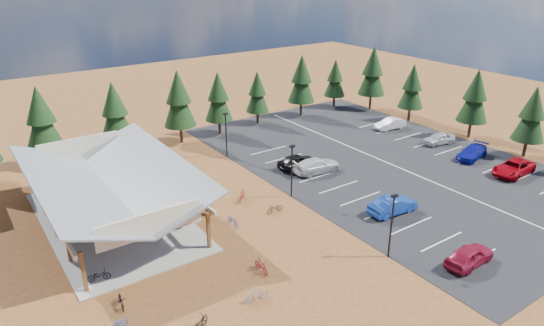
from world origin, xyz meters
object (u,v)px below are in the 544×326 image
(bike_pavilion, at_px, (109,180))
(bike_3, at_px, (66,195))
(bike_8, at_px, (121,300))
(car_7, at_px, (472,152))
(bike_2, at_px, (70,223))
(bike_5, at_px, (129,212))
(bike_15, at_px, (242,196))
(car_6, at_px, (514,168))
(bike_11, at_px, (261,266))
(bike_1, at_px, (79,237))
(bike_0, at_px, (99,275))
(bike_14, at_px, (233,220))
(trash_bin_0, at_px, (209,210))
(car_8, at_px, (439,138))
(car_3, at_px, (317,165))
(car_0, at_px, (469,255))
(bike_12, at_px, (199,324))
(lamp_post_2, at_px, (226,132))
(bike_4, at_px, (171,226))
(car_9, at_px, (390,124))
(bike_13, at_px, (257,295))
(car_1, at_px, (393,205))
(lamp_post_1, at_px, (292,168))
(bike_7, at_px, (111,179))
(lamp_post_0, at_px, (392,222))
(trash_bin_1, at_px, (189,198))
(bike_16, at_px, (275,208))
(car_4, at_px, (297,161))
(bike_6, at_px, (130,210))

(bike_pavilion, bearing_deg, bike_3, 112.26)
(bike_8, xyz_separation_m, car_7, (40.27, 2.29, 0.30))
(bike_2, relative_size, bike_5, 0.82)
(bike_15, bearing_deg, car_6, -157.87)
(bike_2, xyz_separation_m, bike_11, (9.55, -13.95, -0.00))
(bike_1, distance_m, bike_3, 8.02)
(bike_0, height_order, bike_14, bike_0)
(trash_bin_0, height_order, car_8, car_8)
(bike_2, height_order, car_3, car_3)
(car_0, relative_size, car_7, 0.89)
(car_8, bearing_deg, bike_11, -62.90)
(bike_3, xyz_separation_m, bike_12, (2.32, -22.00, -0.17))
(trash_bin_0, distance_m, car_6, 31.35)
(lamp_post_2, xyz_separation_m, bike_4, (-11.81, -11.62, -2.38))
(car_7, bearing_deg, bike_8, -98.40)
(bike_12, bearing_deg, car_9, -92.08)
(bike_1, distance_m, bike_13, 15.66)
(car_1, distance_m, car_7, 17.23)
(lamp_post_1, relative_size, bike_1, 3.39)
(bike_7, xyz_separation_m, car_8, (35.80, -11.04, 0.14))
(car_3, xyz_separation_m, car_8, (17.26, -1.88, -0.06))
(lamp_post_0, height_order, trash_bin_1, lamp_post_0)
(trash_bin_0, bearing_deg, bike_14, -73.20)
(bike_3, height_order, bike_16, bike_3)
(bike_14, height_order, bike_16, same)
(lamp_post_2, xyz_separation_m, bike_15, (-4.17, -10.00, -2.46))
(bike_4, xyz_separation_m, car_8, (34.66, 0.76, 0.13))
(bike_3, distance_m, car_8, 41.49)
(bike_5, bearing_deg, car_1, -116.82)
(car_7, bearing_deg, bike_1, -111.35)
(bike_5, height_order, bike_15, bike_5)
(lamp_post_1, xyz_separation_m, bike_1, (-18.38, 3.04, -2.42))
(car_4, height_order, car_6, car_6)
(bike_6, bearing_deg, car_3, -102.53)
(bike_11, bearing_deg, bike_15, 65.26)
(lamp_post_2, distance_m, bike_4, 16.74)
(car_3, bearing_deg, lamp_post_1, 124.03)
(bike_13, distance_m, car_0, 15.73)
(bike_2, distance_m, bike_7, 8.38)
(bike_14, bearing_deg, car_3, 19.90)
(trash_bin_0, distance_m, car_0, 21.02)
(car_7, bearing_deg, bike_2, -115.06)
(bike_pavilion, relative_size, trash_bin_0, 21.56)
(bike_14, xyz_separation_m, car_4, (11.71, 6.45, 0.34))
(bike_7, distance_m, bike_12, 23.28)
(bike_3, bearing_deg, bike_2, 158.73)
(bike_13, distance_m, car_7, 33.60)
(trash_bin_1, bearing_deg, lamp_post_1, -27.43)
(trash_bin_0, height_order, bike_7, bike_7)
(bike_0, xyz_separation_m, bike_12, (3.44, -8.20, -0.04))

